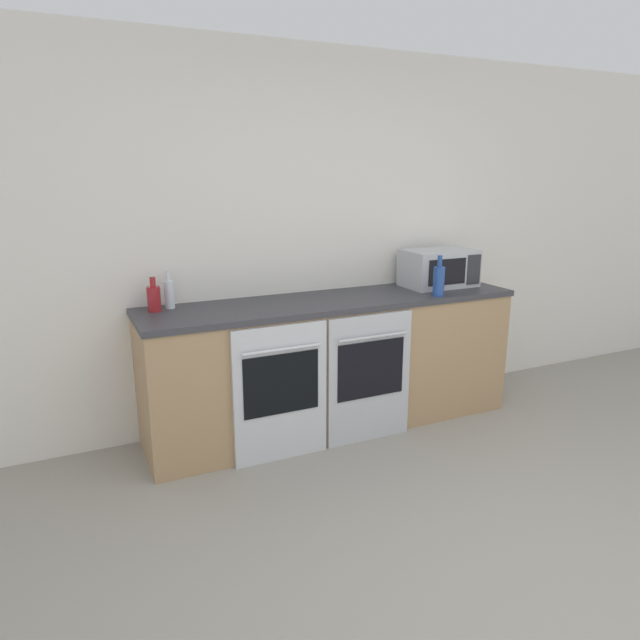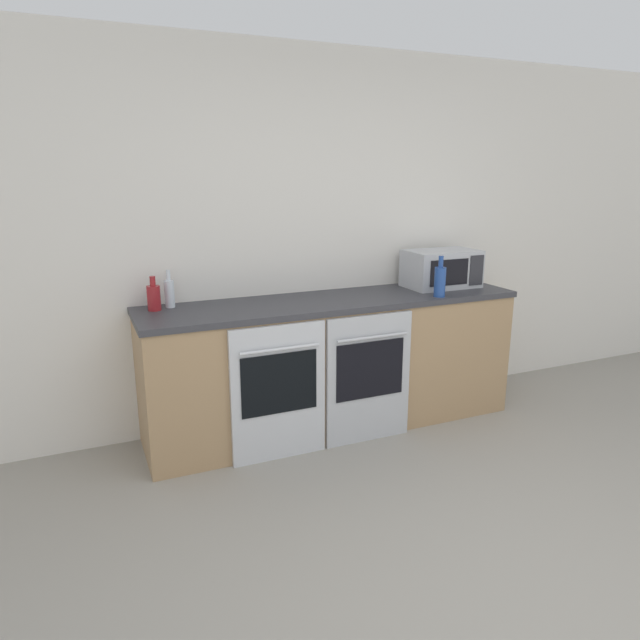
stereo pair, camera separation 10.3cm
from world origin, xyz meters
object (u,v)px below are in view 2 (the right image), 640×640
oven_right (369,378)px  microwave (441,269)px  bottle_blue (440,281)px  bottle_clear (169,293)px  oven_left (279,392)px  bottle_red (154,297)px

oven_right → microwave: microwave is taller
oven_right → microwave: 1.09m
bottle_blue → bottle_clear: bottle_blue is taller
oven_left → microwave: microwave is taller
oven_right → bottle_clear: (-1.18, 0.51, 0.58)m
microwave → bottle_clear: bearing=176.3°
bottle_red → microwave: bearing=-2.3°
oven_right → microwave: (0.81, 0.38, 0.62)m
bottle_blue → bottle_clear: bearing=166.7°
oven_left → bottle_blue: (1.22, 0.09, 0.59)m
bottle_red → bottle_clear: 0.11m
oven_right → bottle_red: bearing=160.0°
oven_left → oven_right: bearing=0.0°
microwave → oven_right: bearing=-154.7°
microwave → oven_left: bearing=-165.1°
oven_left → oven_right: same height
bottle_red → oven_right: bearing=-20.0°
bottle_blue → oven_left: bearing=-175.8°
oven_left → oven_right: 0.63m
microwave → bottle_blue: 0.36m
oven_right → bottle_blue: size_ratio=3.08×
microwave → bottle_blue: size_ratio=1.88×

